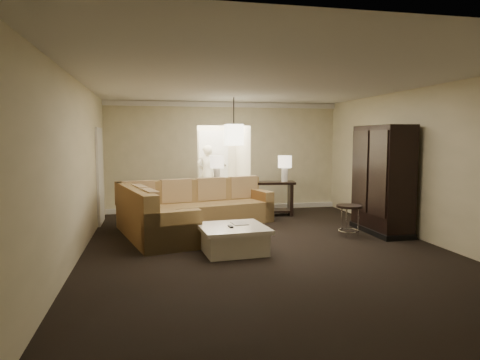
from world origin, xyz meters
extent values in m
plane|color=black|center=(0.00, 0.00, 0.00)|extent=(8.00, 8.00, 0.00)
cube|color=beige|center=(0.00, 4.00, 1.40)|extent=(6.00, 0.04, 2.80)
cube|color=beige|center=(0.00, -4.00, 1.40)|extent=(6.00, 0.04, 2.80)
cube|color=beige|center=(-3.00, 0.00, 1.40)|extent=(0.04, 8.00, 2.80)
cube|color=beige|center=(3.00, 0.00, 1.40)|extent=(0.04, 8.00, 2.80)
cube|color=silver|center=(0.00, 0.00, 2.80)|extent=(6.00, 8.00, 0.02)
cube|color=white|center=(0.00, 3.95, 2.73)|extent=(6.00, 0.10, 0.12)
cube|color=white|center=(0.00, 3.95, 0.06)|extent=(6.00, 0.10, 0.12)
cube|color=silver|center=(-2.97, 2.80, 1.05)|extent=(0.05, 0.90, 2.10)
cube|color=white|center=(0.00, 5.00, 0.00)|extent=(1.40, 2.00, 0.01)
cube|color=beige|center=(-0.70, 5.00, 1.40)|extent=(0.04, 2.00, 2.80)
cube|color=beige|center=(0.70, 5.00, 1.40)|extent=(0.04, 2.00, 2.80)
cube|color=beige|center=(0.00, 6.00, 1.40)|extent=(1.40, 0.04, 2.80)
cube|color=silver|center=(0.00, 5.97, 1.05)|extent=(0.90, 0.05, 2.10)
cube|color=brown|center=(-0.90, 2.20, 0.23)|extent=(3.42, 1.76, 0.46)
cube|color=brown|center=(-1.71, 0.70, 0.23)|extent=(1.33, 1.72, 0.46)
cube|color=brown|center=(-0.99, 2.55, 0.71)|extent=(3.24, 1.06, 0.50)
cube|color=brown|center=(-2.19, 1.14, 0.71)|extent=(0.90, 2.61, 0.50)
cube|color=brown|center=(0.58, 2.57, 0.34)|extent=(0.45, 1.01, 0.68)
cube|color=brown|center=(-1.55, 0.06, 0.34)|extent=(1.01, 0.45, 0.68)
cube|color=#A38457|center=(-2.14, 2.20, 0.73)|extent=(0.70, 0.34, 0.50)
cube|color=#A38457|center=(-1.35, 2.40, 0.73)|extent=(0.70, 0.34, 0.50)
cube|color=#A38457|center=(-0.55, 2.60, 0.73)|extent=(0.70, 0.34, 0.50)
cube|color=#A38457|center=(0.24, 2.80, 0.73)|extent=(0.70, 0.34, 0.50)
cube|color=#A38457|center=(-2.09, 1.28, 0.73)|extent=(0.33, 0.68, 0.50)
cube|color=#A38457|center=(-1.90, 0.54, 0.73)|extent=(0.33, 0.68, 0.50)
cube|color=white|center=(-0.57, -0.15, 0.18)|extent=(1.04, 1.04, 0.36)
cube|color=white|center=(-0.57, -0.15, 0.40)|extent=(1.16, 1.16, 0.06)
cube|color=black|center=(-0.62, -0.21, 0.44)|extent=(0.07, 0.18, 0.02)
cube|color=beige|center=(-0.42, 0.03, 0.43)|extent=(0.26, 0.34, 0.01)
cube|color=black|center=(0.50, 3.08, 0.79)|extent=(2.18, 0.82, 0.06)
cube|color=black|center=(-0.46, 3.23, 0.39)|extent=(0.15, 0.44, 0.77)
cube|color=black|center=(1.45, 2.92, 0.39)|extent=(0.15, 0.44, 0.77)
cube|color=black|center=(0.50, 3.08, 0.12)|extent=(2.08, 0.76, 0.04)
cube|color=black|center=(2.60, 0.68, 1.06)|extent=(0.59, 1.42, 2.12)
cube|color=black|center=(2.30, 0.33, 1.21)|extent=(0.03, 0.63, 1.62)
cube|color=black|center=(2.30, 1.04, 1.21)|extent=(0.03, 0.63, 1.62)
cube|color=black|center=(2.60, 0.68, 0.05)|extent=(0.63, 1.48, 0.10)
cylinder|color=black|center=(1.81, 0.50, 0.58)|extent=(0.48, 0.48, 0.04)
torus|color=silver|center=(1.81, 0.50, 0.11)|extent=(0.40, 0.40, 0.03)
cylinder|color=silver|center=(2.00, 0.47, 0.28)|extent=(0.03, 0.03, 0.57)
cylinder|color=silver|center=(1.75, 0.67, 0.28)|extent=(0.03, 0.03, 0.57)
cylinder|color=silver|center=(1.70, 0.36, 0.28)|extent=(0.03, 0.03, 0.57)
cylinder|color=white|center=(-0.32, 3.21, 0.99)|extent=(0.15, 0.15, 0.34)
cylinder|color=beige|center=(-0.32, 3.21, 1.31)|extent=(0.33, 0.33, 0.29)
cylinder|color=white|center=(1.31, 2.95, 0.99)|extent=(0.15, 0.15, 0.34)
cylinder|color=beige|center=(1.31, 2.95, 1.31)|extent=(0.33, 0.33, 0.29)
cylinder|color=black|center=(0.00, 2.70, 2.50)|extent=(0.02, 0.02, 0.60)
cube|color=#FFF2C6|center=(0.00, 2.70, 1.95)|extent=(0.38, 0.38, 0.48)
imported|color=beige|center=(-0.25, 5.60, 0.93)|extent=(0.69, 0.48, 1.85)
camera|label=1|loc=(-1.87, -6.96, 1.87)|focal=32.00mm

